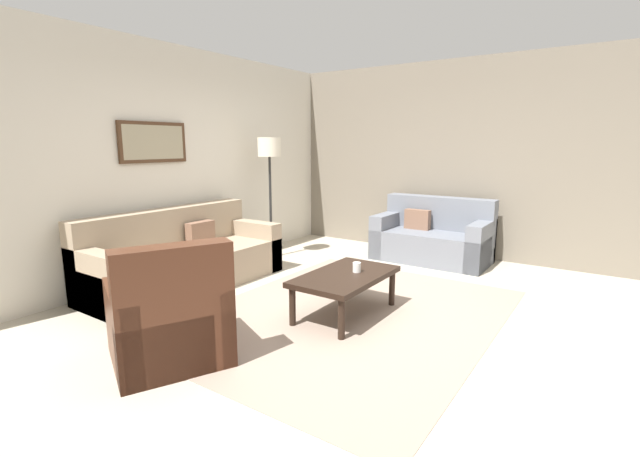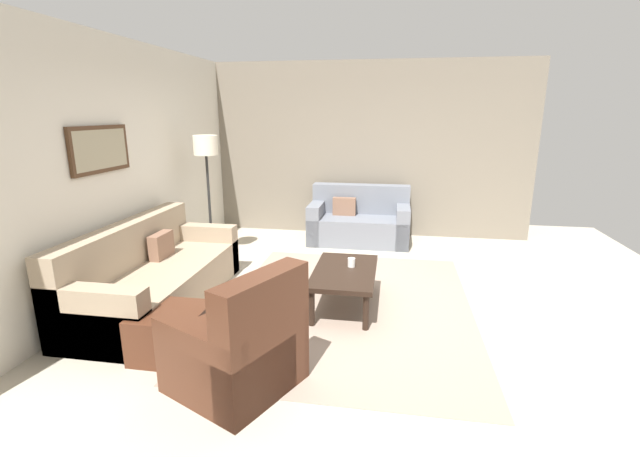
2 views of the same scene
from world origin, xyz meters
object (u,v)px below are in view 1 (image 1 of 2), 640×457
(couch_main, at_px, (182,260))
(cup, at_px, (357,267))
(armchair_leather, at_px, (170,324))
(lamp_standing, at_px, (270,159))
(ottoman, at_px, (151,303))
(couch_loveseat, at_px, (433,239))
(framed_artwork, at_px, (153,142))
(coffee_table, at_px, (345,279))

(couch_main, xyz_separation_m, cup, (0.39, -2.11, 0.16))
(armchair_leather, distance_m, lamp_standing, 3.36)
(ottoman, bearing_deg, cup, -46.86)
(couch_loveseat, relative_size, framed_artwork, 1.76)
(couch_loveseat, distance_m, framed_artwork, 3.89)
(lamp_standing, relative_size, framed_artwork, 1.94)
(coffee_table, bearing_deg, armchair_leather, 159.26)
(couch_loveseat, height_order, framed_artwork, framed_artwork)
(coffee_table, relative_size, lamp_standing, 0.64)
(couch_loveseat, height_order, armchair_leather, armchair_leather)
(coffee_table, height_order, cup, cup)
(coffee_table, xyz_separation_m, framed_artwork, (-0.24, 2.48, 1.28))
(armchair_leather, xyz_separation_m, ottoman, (0.36, 0.75, -0.11))
(couch_main, distance_m, armchair_leather, 1.94)
(cup, relative_size, lamp_standing, 0.06)
(ottoman, bearing_deg, lamp_standing, 15.61)
(couch_main, distance_m, coffee_table, 2.07)
(lamp_standing, bearing_deg, framed_artwork, 163.58)
(ottoman, distance_m, framed_artwork, 2.07)
(coffee_table, height_order, lamp_standing, lamp_standing)
(couch_loveseat, relative_size, armchair_leather, 1.45)
(couch_loveseat, bearing_deg, cup, -177.46)
(couch_main, bearing_deg, coffee_table, -82.37)
(couch_main, distance_m, lamp_standing, 1.92)
(armchair_leather, xyz_separation_m, cup, (1.66, -0.65, 0.15))
(cup, distance_m, framed_artwork, 2.82)
(cup, bearing_deg, armchair_leather, 158.77)
(armchair_leather, distance_m, cup, 1.79)
(couch_loveseat, bearing_deg, coffee_table, -178.93)
(ottoman, bearing_deg, couch_main, 38.03)
(armchair_leather, bearing_deg, couch_main, 49.01)
(couch_main, xyz_separation_m, framed_artwork, (0.03, 0.43, 1.35))
(couch_loveseat, bearing_deg, lamp_standing, 121.30)
(armchair_leather, height_order, ottoman, armchair_leather)
(couch_loveseat, distance_m, coffee_table, 2.49)
(couch_main, relative_size, couch_loveseat, 1.47)
(cup, bearing_deg, framed_artwork, 97.96)
(armchair_leather, bearing_deg, cup, -21.23)
(framed_artwork, bearing_deg, coffee_table, -84.42)
(couch_main, bearing_deg, ottoman, -141.97)
(couch_loveseat, distance_m, armchair_leather, 4.07)
(ottoman, height_order, cup, cup)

